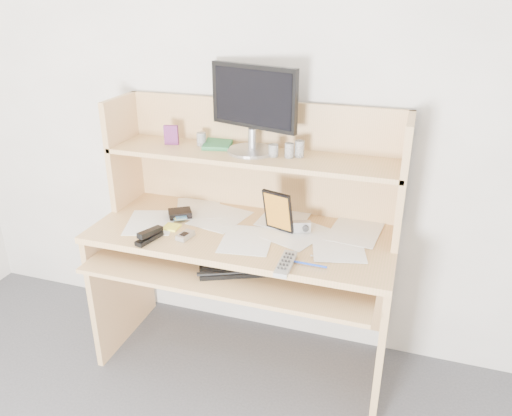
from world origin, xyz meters
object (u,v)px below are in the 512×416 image
(keyboard, at_px, (247,267))
(monitor, at_px, (253,106))
(desk, at_px, (248,234))
(game_case, at_px, (278,211))
(tv_remote, at_px, (286,264))

(keyboard, bearing_deg, monitor, 79.24)
(desk, relative_size, game_case, 7.00)
(keyboard, height_order, monitor, monitor)
(tv_remote, bearing_deg, desk, 128.14)
(keyboard, xyz_separation_m, game_case, (0.08, 0.20, 0.19))
(keyboard, height_order, tv_remote, tv_remote)
(tv_remote, height_order, game_case, game_case)
(keyboard, bearing_deg, game_case, 43.52)
(keyboard, xyz_separation_m, monitor, (-0.09, 0.35, 0.63))
(desk, bearing_deg, keyboard, -72.47)
(tv_remote, relative_size, monitor, 0.44)
(tv_remote, height_order, monitor, monitor)
(game_case, bearing_deg, desk, -177.46)
(desk, distance_m, game_case, 0.23)
(desk, xyz_separation_m, keyboard, (0.08, -0.24, -0.03))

